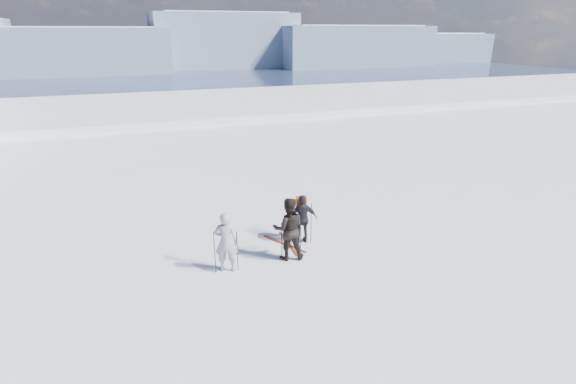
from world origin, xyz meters
name	(u,v)px	position (x,y,z in m)	size (l,w,h in m)	color
lake_basin	(202,181)	(0.00, 30.00, -6.50)	(820.00, 820.00, 71.62)	white
far_mountain_range	(153,45)	(29.60, 454.78, -7.19)	(770.00, 110.00, 53.00)	slate
skier_grey	(226,242)	(-3.76, 2.65, 0.84)	(0.61, 0.40, 1.68)	#9699A3
skier_dark	(288,229)	(-1.97, 2.73, 0.91)	(0.88, 0.69, 1.82)	black
skier_pack	(303,219)	(-1.21, 3.54, 0.76)	(0.89, 0.37, 1.52)	black
backpack	(302,185)	(-1.15, 3.79, 1.74)	(0.32, 0.18, 0.45)	#F45616
ski_poles	(276,238)	(-2.30, 2.89, 0.59)	(3.13, 0.90, 1.28)	black
skis_loose	(286,244)	(-1.72, 3.57, 0.01)	(0.89, 1.70, 0.03)	black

